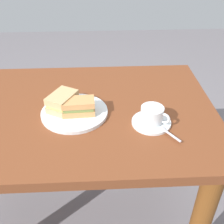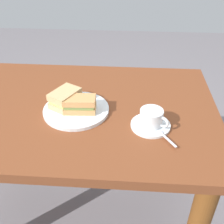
{
  "view_description": "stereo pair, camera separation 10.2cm",
  "coord_description": "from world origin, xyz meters",
  "px_view_note": "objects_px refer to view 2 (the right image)",
  "views": [
    {
      "loc": [
        0.12,
        -0.9,
        1.32
      ],
      "look_at": [
        0.16,
        -0.07,
        0.73
      ],
      "focal_mm": 44.21,
      "sensor_mm": 36.0,
      "label": 1
    },
    {
      "loc": [
        0.22,
        -0.9,
        1.32
      ],
      "look_at": [
        0.16,
        -0.07,
        0.73
      ],
      "focal_mm": 44.21,
      "sensor_mm": 36.0,
      "label": 2
    }
  ],
  "objects_px": {
    "sandwich_back": "(65,98)",
    "coffee_saucer": "(150,125)",
    "spoon": "(164,136)",
    "coffee_cup": "(152,117)",
    "dining_table": "(76,133)",
    "sandwich_plate": "(76,110)",
    "sandwich_front": "(80,104)"
  },
  "relations": [
    {
      "from": "sandwich_back",
      "to": "coffee_saucer",
      "type": "bearing_deg",
      "value": -16.05
    },
    {
      "from": "spoon",
      "to": "coffee_cup",
      "type": "bearing_deg",
      "value": 122.59
    },
    {
      "from": "dining_table",
      "to": "sandwich_back",
      "type": "relative_size",
      "value": 8.15
    },
    {
      "from": "coffee_saucer",
      "to": "coffee_cup",
      "type": "relative_size",
      "value": 1.42
    },
    {
      "from": "sandwich_back",
      "to": "coffee_cup",
      "type": "relative_size",
      "value": 1.38
    },
    {
      "from": "sandwich_plate",
      "to": "sandwich_back",
      "type": "xyz_separation_m",
      "value": [
        -0.04,
        0.02,
        0.04
      ]
    },
    {
      "from": "dining_table",
      "to": "spoon",
      "type": "distance_m",
      "value": 0.41
    },
    {
      "from": "sandwich_plate",
      "to": "sandwich_front",
      "type": "bearing_deg",
      "value": -37.76
    },
    {
      "from": "coffee_saucer",
      "to": "spoon",
      "type": "height_order",
      "value": "spoon"
    },
    {
      "from": "sandwich_plate",
      "to": "sandwich_front",
      "type": "xyz_separation_m",
      "value": [
        0.02,
        -0.01,
        0.04
      ]
    },
    {
      "from": "sandwich_plate",
      "to": "coffee_cup",
      "type": "bearing_deg",
      "value": -14.88
    },
    {
      "from": "coffee_saucer",
      "to": "spoon",
      "type": "relative_size",
      "value": 1.61
    },
    {
      "from": "coffee_saucer",
      "to": "spoon",
      "type": "bearing_deg",
      "value": -56.89
    },
    {
      "from": "dining_table",
      "to": "sandwich_back",
      "type": "bearing_deg",
      "value": -152.67
    },
    {
      "from": "dining_table",
      "to": "sandwich_plate",
      "type": "xyz_separation_m",
      "value": [
        0.02,
        -0.03,
        0.14
      ]
    },
    {
      "from": "coffee_cup",
      "to": "spoon",
      "type": "height_order",
      "value": "coffee_cup"
    },
    {
      "from": "coffee_saucer",
      "to": "coffee_cup",
      "type": "bearing_deg",
      "value": -32.76
    },
    {
      "from": "sandwich_plate",
      "to": "sandwich_back",
      "type": "distance_m",
      "value": 0.06
    },
    {
      "from": "sandwich_back",
      "to": "sandwich_front",
      "type": "bearing_deg",
      "value": -28.25
    },
    {
      "from": "dining_table",
      "to": "spoon",
      "type": "relative_size",
      "value": 12.83
    },
    {
      "from": "dining_table",
      "to": "coffee_cup",
      "type": "height_order",
      "value": "coffee_cup"
    },
    {
      "from": "sandwich_front",
      "to": "coffee_saucer",
      "type": "height_order",
      "value": "sandwich_front"
    },
    {
      "from": "dining_table",
      "to": "sandwich_front",
      "type": "height_order",
      "value": "sandwich_front"
    },
    {
      "from": "sandwich_back",
      "to": "coffee_cup",
      "type": "height_order",
      "value": "sandwich_back"
    },
    {
      "from": "coffee_cup",
      "to": "sandwich_back",
      "type": "bearing_deg",
      "value": 163.87
    },
    {
      "from": "spoon",
      "to": "dining_table",
      "type": "bearing_deg",
      "value": 153.19
    },
    {
      "from": "spoon",
      "to": "sandwich_plate",
      "type": "bearing_deg",
      "value": 156.9
    },
    {
      "from": "sandwich_front",
      "to": "coffee_cup",
      "type": "distance_m",
      "value": 0.27
    },
    {
      "from": "sandwich_plate",
      "to": "coffee_cup",
      "type": "relative_size",
      "value": 2.51
    },
    {
      "from": "dining_table",
      "to": "coffee_saucer",
      "type": "relative_size",
      "value": 7.95
    },
    {
      "from": "sandwich_back",
      "to": "spoon",
      "type": "relative_size",
      "value": 1.57
    },
    {
      "from": "coffee_saucer",
      "to": "coffee_cup",
      "type": "height_order",
      "value": "coffee_cup"
    }
  ]
}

